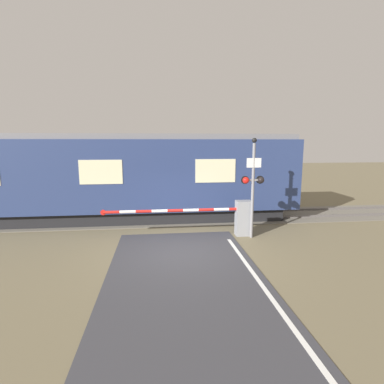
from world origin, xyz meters
TOP-DOWN VIEW (x-y plane):
  - ground_plane at (0.00, 0.00)m, footprint 80.00×80.00m
  - track_bed at (0.00, 4.50)m, footprint 36.00×3.20m
  - train at (-3.01, 4.49)m, footprint 17.36×2.88m
  - crossing_barrier at (2.19, 1.53)m, footprint 5.72×0.44m
  - signal_post at (2.83, 1.20)m, footprint 0.88×0.26m

SIDE VIEW (x-z plane):
  - ground_plane at x=0.00m, z-range 0.00..0.00m
  - track_bed at x=0.00m, z-range -0.04..0.09m
  - crossing_barrier at x=2.19m, z-range 0.06..1.43m
  - train at x=-3.01m, z-range 0.05..4.01m
  - signal_post at x=2.83m, z-range 0.26..4.03m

